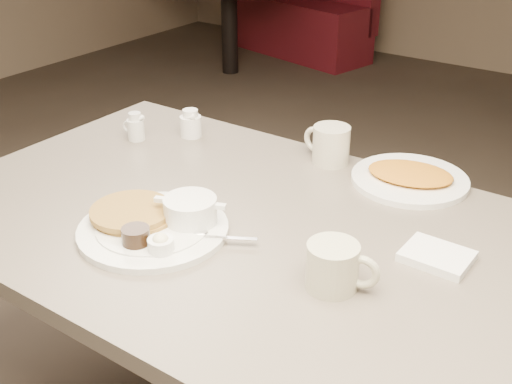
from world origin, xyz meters
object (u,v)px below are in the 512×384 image
Objects in this scene: coffee_mug_far at (330,145)px; booth_back_left at (298,4)px; diner_table at (251,287)px; creamer_left at (136,127)px; hash_plate at (410,177)px; coffee_mug_near at (334,266)px; main_plate at (157,222)px; creamer_right at (191,124)px.

coffee_mug_far is 3.76m from booth_back_left.
diner_table is 0.61m from creamer_left.
coffee_mug_far is 0.22m from hash_plate.
coffee_mug_far is at bearing 18.99° from creamer_left.
coffee_mug_far is 1.79× the size of creamer_left.
coffee_mug_near is 0.44× the size of hash_plate.
main_plate is 1.27× the size of hash_plate.
creamer_left is at bearing 159.45° from coffee_mug_near.
diner_table is 3.52× the size of main_plate.
booth_back_left is at bearing 116.62° from creamer_right.
booth_back_left is (-1.90, 3.67, -0.36)m from main_plate.
main_plate is 0.41m from coffee_mug_near.
main_plate is 5.32× the size of creamer_left.
booth_back_left reaches higher than creamer_right.
creamer_right is (0.11, 0.11, -0.00)m from creamer_left.
coffee_mug_near is 1.85× the size of creamer_left.
creamer_right reaches higher than hash_plate.
main_plate is (-0.15, -0.14, 0.19)m from diner_table.
coffee_mug_near reaches higher than diner_table.
booth_back_left is at bearing 114.29° from creamer_left.
main_plate is 2.97× the size of coffee_mug_far.
coffee_mug_near is at bearing -20.55° from creamer_left.
coffee_mug_far reaches higher than creamer_right.
main_plate is at bearing -40.61° from creamer_left.
creamer_right is at bearing 144.32° from diner_table.
coffee_mug_near reaches higher than hash_plate.
coffee_mug_near is at bearing -57.59° from booth_back_left.
creamer_left is (-0.54, 0.20, 0.21)m from diner_table.
creamer_right is 3.62m from booth_back_left.
main_plate is 0.26× the size of booth_back_left.
creamer_left is 0.77m from hash_plate.
diner_table is at bearing 158.87° from coffee_mug_near.
creamer_left is at bearing 159.74° from diner_table.
coffee_mug_near is 1.03× the size of coffee_mug_far.
diner_table is 18.75× the size of creamer_right.
booth_back_left is (-2.03, 3.15, -0.39)m from coffee_mug_far.
creamer_right reaches higher than main_plate.
coffee_mug_far reaches higher than creamer_left.
creamer_left is at bearing -165.66° from hash_plate.
hash_plate is (-0.06, 0.49, -0.03)m from coffee_mug_near.
creamer_right is at bearing -170.21° from coffee_mug_far.
diner_table is at bearing -20.26° from creamer_left.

